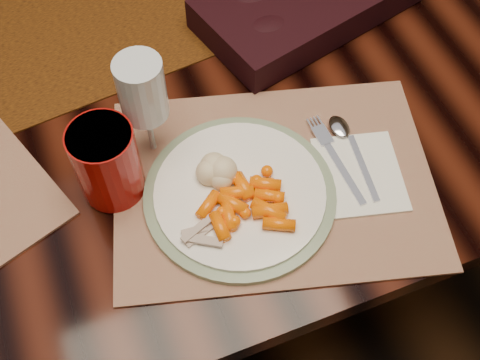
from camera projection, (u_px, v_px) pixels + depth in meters
name	position (u px, v px, depth m)	size (l,w,h in m)	color
floor	(203.00, 253.00, 1.66)	(5.00, 5.00, 0.00)	black
dining_table	(195.00, 179.00, 1.34)	(1.80, 1.00, 0.75)	black
placemat_main	(274.00, 181.00, 0.89)	(0.47, 0.35, 0.00)	brown
dinner_plate	(240.00, 194.00, 0.87)	(0.28, 0.28, 0.02)	white
baby_carrots	(247.00, 210.00, 0.83)	(0.12, 0.10, 0.02)	#FF6300
mashed_potatoes	(213.00, 167.00, 0.86)	(0.08, 0.07, 0.04)	beige
turkey_shreds	(190.00, 236.00, 0.82)	(0.06, 0.05, 0.01)	beige
napkin	(359.00, 174.00, 0.89)	(0.12, 0.14, 0.00)	white
fork	(339.00, 163.00, 0.90)	(0.02, 0.15, 0.00)	white
spoon	(355.00, 155.00, 0.91)	(0.03, 0.15, 0.00)	silver
red_cup	(107.00, 162.00, 0.83)	(0.09, 0.09, 0.13)	#920C09
wine_glass	(146.00, 110.00, 0.85)	(0.07, 0.07, 0.19)	white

